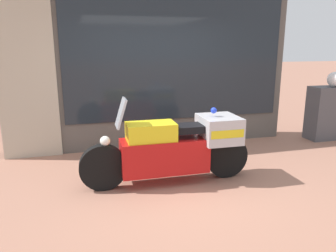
# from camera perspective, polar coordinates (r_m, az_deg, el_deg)

# --- Properties ---
(ground_plane) EXTENTS (60.00, 60.00, 0.00)m
(ground_plane) POSITION_cam_1_polar(r_m,az_deg,el_deg) (4.90, 2.74, -9.65)
(ground_plane) COLOR #9E6B56
(shop_building) EXTENTS (5.48, 0.55, 3.36)m
(shop_building) POSITION_cam_1_polar(r_m,az_deg,el_deg) (6.35, -6.50, 11.41)
(shop_building) COLOR #56514C
(shop_building) RESTS_ON ground
(window_display) EXTENTS (4.05, 0.30, 1.80)m
(window_display) POSITION_cam_1_polar(r_m,az_deg,el_deg) (6.73, 0.76, 0.87)
(window_display) COLOR slate
(window_display) RESTS_ON ground
(paramedic_motorcycle) EXTENTS (2.49, 0.64, 1.27)m
(paramedic_motorcycle) POSITION_cam_1_polar(r_m,az_deg,el_deg) (4.72, 1.69, -3.48)
(paramedic_motorcycle) COLOR black
(paramedic_motorcycle) RESTS_ON ground
(utility_cabinet) EXTENTS (0.79, 0.43, 1.12)m
(utility_cabinet) POSITION_cam_1_polar(r_m,az_deg,el_deg) (7.70, 25.95, 2.06)
(utility_cabinet) COLOR #4C4C51
(utility_cabinet) RESTS_ON ground
(white_helmet) EXTENTS (0.31, 0.31, 0.31)m
(white_helmet) POSITION_cam_1_polar(r_m,az_deg,el_deg) (7.57, 27.08, 7.25)
(white_helmet) COLOR white
(white_helmet) RESTS_ON utility_cabinet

